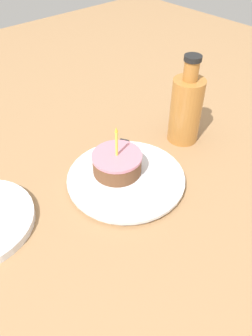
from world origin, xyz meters
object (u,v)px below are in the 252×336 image
at_px(plate, 126,179).
at_px(bottle, 186,108).
at_px(cake_slice, 117,163).
at_px(fork, 115,155).

distance_m(plate, bottle, 0.25).
xyz_separation_m(plate, bottle, (-0.03, 0.23, 0.08)).
bearing_deg(plate, cake_slice, -171.80).
xyz_separation_m(cake_slice, bottle, (-0.00, 0.24, 0.05)).
bearing_deg(bottle, fork, -102.19).
height_order(plate, cake_slice, cake_slice).
xyz_separation_m(cake_slice, fork, (-0.04, 0.03, -0.02)).
relative_size(plate, fork, 1.81).
bearing_deg(plate, bottle, 96.67).
relative_size(cake_slice, fork, 0.82).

